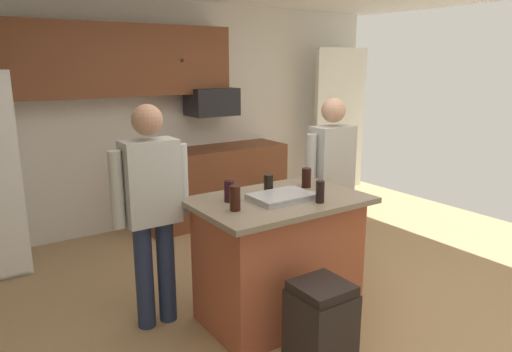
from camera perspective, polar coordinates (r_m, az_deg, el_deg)
floor at (r=3.73m, az=6.09°, el=-17.11°), size 7.04×7.04×0.00m
back_wall at (r=5.66m, az=-12.22°, el=7.24°), size 6.40×0.10×2.60m
french_door_window_panel at (r=6.78m, az=10.17°, el=6.64°), size 0.90×0.06×2.00m
cabinet_run_upper at (r=5.31m, az=-15.84°, el=13.40°), size 2.40×0.38×0.75m
cabinet_run_lower at (r=5.78m, az=-5.09°, el=-0.95°), size 1.80×0.63×0.90m
microwave_over_range at (r=5.63m, az=-5.40°, el=8.98°), size 0.56×0.40×0.32m
kitchen_island at (r=3.56m, az=2.75°, el=-9.91°), size 1.24×0.83×0.95m
person_elder_center at (r=4.21m, az=9.11°, el=0.01°), size 0.57×0.22×1.61m
person_guest_left at (r=3.39m, az=-12.59°, el=-3.20°), size 0.57×0.22×1.63m
glass_pilsner at (r=3.09m, az=-2.57°, el=-2.71°), size 0.07×0.07×0.17m
glass_stout_tall at (r=3.51m, az=1.53°, el=-0.94°), size 0.07×0.07×0.14m
tumbler_amber at (r=3.30m, az=7.81°, el=-1.91°), size 0.06×0.06×0.16m
glass_short_whisky at (r=3.29m, az=-3.28°, el=-1.87°), size 0.07×0.07×0.15m
glass_dark_ale at (r=3.68m, az=6.16°, el=-0.23°), size 0.07×0.07×0.15m
serving_tray at (r=3.36m, az=3.13°, el=-2.52°), size 0.44×0.30×0.04m
trash_bin at (r=3.06m, az=7.85°, el=-18.02°), size 0.34×0.34×0.61m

